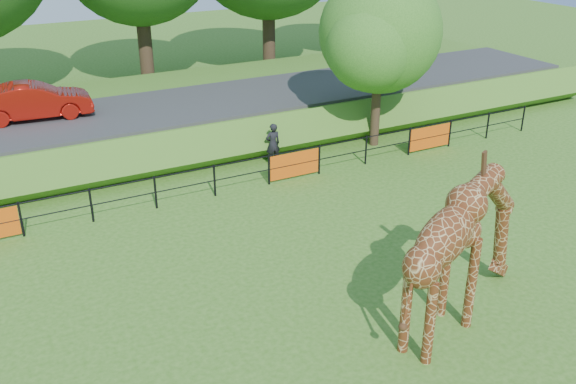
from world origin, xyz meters
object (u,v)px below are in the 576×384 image
(giraffe, at_px, (465,250))
(tree_east, at_px, (382,36))
(car_red, at_px, (34,101))
(visitor, at_px, (273,144))

(giraffe, height_order, tree_east, tree_east)
(car_red, xyz_separation_m, visitor, (7.41, -5.13, -1.32))
(visitor, relative_size, tree_east, 0.23)
(giraffe, height_order, car_red, giraffe)
(car_red, xyz_separation_m, tree_east, (12.02, -5.15, 2.18))
(car_red, relative_size, tree_east, 0.61)
(car_red, relative_size, visitor, 2.65)
(tree_east, bearing_deg, car_red, 156.79)
(car_red, height_order, visitor, car_red)
(car_red, bearing_deg, giraffe, -151.72)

